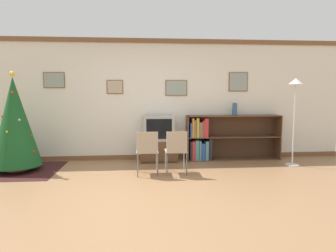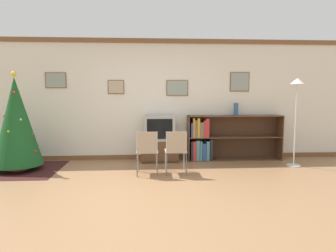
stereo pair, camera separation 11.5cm
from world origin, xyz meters
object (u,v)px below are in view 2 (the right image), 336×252
at_px(tv_console, 159,151).
at_px(television, 159,128).
at_px(vase, 236,109).
at_px(bookshelf, 217,139).
at_px(folding_chair_right, 176,150).
at_px(folding_chair_left, 147,150).
at_px(christmas_tree, 16,122).
at_px(standing_lamp, 297,99).

bearing_deg(tv_console, television, -90.00).
xyz_separation_m(tv_console, vase, (1.72, 0.09, 0.91)).
height_order(television, bookshelf, television).
bearing_deg(folding_chair_right, television, 103.48).
bearing_deg(folding_chair_left, christmas_tree, 168.15).
relative_size(folding_chair_left, standing_lamp, 0.45).
bearing_deg(christmas_tree, folding_chair_right, -9.83).
bearing_deg(tv_console, folding_chair_right, -76.55).
height_order(bookshelf, standing_lamp, standing_lamp).
bearing_deg(standing_lamp, folding_chair_left, -170.81).
bearing_deg(folding_chair_left, tv_console, 76.55).
bearing_deg(folding_chair_left, bookshelf, 36.99).
bearing_deg(tv_console, christmas_tree, -168.13).
relative_size(bookshelf, vase, 7.57).
bearing_deg(standing_lamp, television, 167.28).
bearing_deg(tv_console, folding_chair_left, -103.45).
xyz_separation_m(tv_console, standing_lamp, (2.75, -0.62, 1.15)).
relative_size(christmas_tree, standing_lamp, 1.06).
distance_m(bookshelf, standing_lamp, 1.85).
relative_size(christmas_tree, bookshelf, 0.90).
height_order(christmas_tree, television, christmas_tree).
relative_size(christmas_tree, tv_console, 2.34).
xyz_separation_m(tv_console, bookshelf, (1.30, 0.07, 0.23)).
bearing_deg(folding_chair_right, bookshelf, 48.78).
bearing_deg(television, vase, 2.96).
distance_m(christmas_tree, folding_chair_left, 2.61).
height_order(christmas_tree, folding_chair_right, christmas_tree).
xyz_separation_m(christmas_tree, vase, (4.50, 0.67, 0.19)).
height_order(christmas_tree, folding_chair_left, christmas_tree).
relative_size(bookshelf, standing_lamp, 1.18).
distance_m(television, standing_lamp, 2.89).
xyz_separation_m(folding_chair_left, bookshelf, (1.56, 1.18, -0.01)).
xyz_separation_m(christmas_tree, standing_lamp, (5.54, -0.04, 0.43)).
bearing_deg(folding_chair_right, standing_lamp, 11.11).
relative_size(folding_chair_left, folding_chair_right, 1.00).
xyz_separation_m(folding_chair_left, folding_chair_right, (0.53, 0.00, 0.00)).
distance_m(tv_console, television, 0.51).
distance_m(christmas_tree, folding_chair_right, 3.13).
xyz_separation_m(vase, standing_lamp, (1.03, -0.71, 0.24)).
relative_size(folding_chair_right, bookshelf, 0.39).
relative_size(vase, standing_lamp, 0.16).
bearing_deg(vase, tv_console, -177.13).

